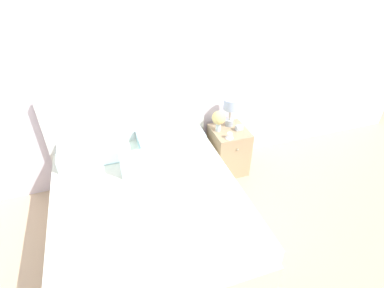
{
  "coord_description": "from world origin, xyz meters",
  "views": [
    {
      "loc": [
        -0.25,
        -3.01,
        2.49
      ],
      "look_at": [
        0.58,
        -0.53,
        0.7
      ],
      "focal_mm": 28.0,
      "sensor_mm": 36.0,
      "label": 1
    }
  ],
  "objects_px": {
    "nightstand": "(228,150)",
    "flower_vase": "(219,119)",
    "table_lamp": "(231,108)",
    "teacup": "(230,136)",
    "bed": "(148,206)",
    "alarm_clock": "(239,128)"
  },
  "relations": [
    {
      "from": "nightstand",
      "to": "flower_vase",
      "type": "xyz_separation_m",
      "value": [
        -0.14,
        0.03,
        0.46
      ]
    },
    {
      "from": "nightstand",
      "to": "table_lamp",
      "type": "xyz_separation_m",
      "value": [
        0.04,
        0.11,
        0.54
      ]
    },
    {
      "from": "flower_vase",
      "to": "teacup",
      "type": "bearing_deg",
      "value": -72.3
    },
    {
      "from": "bed",
      "to": "nightstand",
      "type": "relative_size",
      "value": 3.27
    },
    {
      "from": "bed",
      "to": "flower_vase",
      "type": "distance_m",
      "value": 1.3
    },
    {
      "from": "bed",
      "to": "alarm_clock",
      "type": "distance_m",
      "value": 1.44
    },
    {
      "from": "bed",
      "to": "table_lamp",
      "type": "height_order",
      "value": "bed"
    },
    {
      "from": "flower_vase",
      "to": "alarm_clock",
      "type": "xyz_separation_m",
      "value": [
        0.25,
        -0.06,
        -0.13
      ]
    },
    {
      "from": "flower_vase",
      "to": "alarm_clock",
      "type": "height_order",
      "value": "flower_vase"
    },
    {
      "from": "table_lamp",
      "to": "flower_vase",
      "type": "height_order",
      "value": "table_lamp"
    },
    {
      "from": "nightstand",
      "to": "table_lamp",
      "type": "distance_m",
      "value": 0.55
    },
    {
      "from": "bed",
      "to": "nightstand",
      "type": "height_order",
      "value": "bed"
    },
    {
      "from": "nightstand",
      "to": "table_lamp",
      "type": "relative_size",
      "value": 1.66
    },
    {
      "from": "flower_vase",
      "to": "teacup",
      "type": "distance_m",
      "value": 0.24
    },
    {
      "from": "flower_vase",
      "to": "alarm_clock",
      "type": "relative_size",
      "value": 2.94
    },
    {
      "from": "table_lamp",
      "to": "flower_vase",
      "type": "bearing_deg",
      "value": -157.38
    },
    {
      "from": "bed",
      "to": "flower_vase",
      "type": "bearing_deg",
      "value": 33.66
    },
    {
      "from": "nightstand",
      "to": "flower_vase",
      "type": "distance_m",
      "value": 0.48
    },
    {
      "from": "nightstand",
      "to": "flower_vase",
      "type": "height_order",
      "value": "flower_vase"
    },
    {
      "from": "alarm_clock",
      "to": "teacup",
      "type": "bearing_deg",
      "value": -145.52
    },
    {
      "from": "nightstand",
      "to": "teacup",
      "type": "bearing_deg",
      "value": -116.59
    },
    {
      "from": "alarm_clock",
      "to": "flower_vase",
      "type": "bearing_deg",
      "value": 165.48
    }
  ]
}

